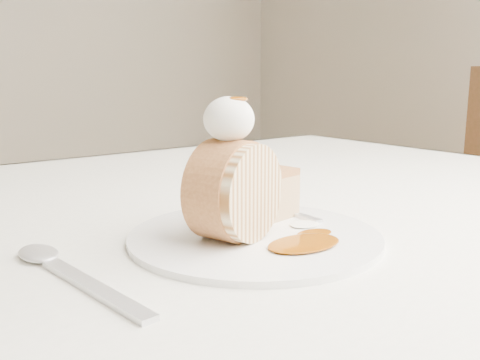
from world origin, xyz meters
TOP-DOWN VIEW (x-y plane):
  - table at (0.00, 0.20)m, footprint 1.40×0.90m
  - plate at (0.01, 0.04)m, footprint 0.28×0.28m
  - roulade_slice at (-0.01, 0.04)m, footprint 0.10×0.08m
  - cake_chunk at (0.07, 0.09)m, footprint 0.06×0.06m
  - whipped_cream at (-0.01, 0.05)m, footprint 0.05×0.05m
  - caramel_drizzle at (-0.00, 0.05)m, footprint 0.02×0.02m
  - caramel_pool at (0.03, -0.01)m, footprint 0.08×0.06m
  - fork at (0.09, 0.08)m, footprint 0.02×0.14m
  - spoon at (-0.16, 0.02)m, footprint 0.05×0.18m

SIDE VIEW (x-z plane):
  - table at x=0.00m, z-range 0.29..1.04m
  - spoon at x=-0.16m, z-range 0.75..0.75m
  - plate at x=0.01m, z-range 0.75..0.76m
  - fork at x=0.09m, z-range 0.76..0.76m
  - caramel_pool at x=0.03m, z-range 0.76..0.76m
  - cake_chunk at x=0.07m, z-range 0.76..0.80m
  - roulade_slice at x=-0.01m, z-range 0.76..0.85m
  - whipped_cream at x=-0.01m, z-range 0.85..0.89m
  - caramel_drizzle at x=0.00m, z-range 0.89..0.89m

